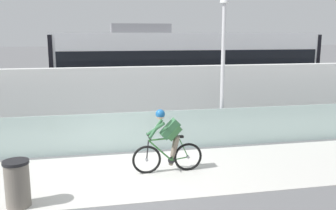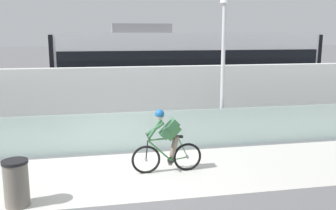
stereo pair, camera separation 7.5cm
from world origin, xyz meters
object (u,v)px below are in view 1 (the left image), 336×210
at_px(tram, 186,70).
at_px(cyclist_on_bike, 168,142).
at_px(lamp_post_antenna, 224,38).
at_px(trash_bin, 17,184).

xyz_separation_m(tram, cyclist_on_bike, (-2.21, -6.85, -1.11)).
relative_size(tram, lamp_post_antenna, 2.13).
bearing_deg(trash_bin, lamp_post_antenna, 31.91).
xyz_separation_m(cyclist_on_bike, trash_bin, (-3.30, -1.25, -0.30)).
bearing_deg(cyclist_on_bike, trash_bin, -159.26).
bearing_deg(tram, trash_bin, -124.25).
relative_size(cyclist_on_bike, trash_bin, 1.84).
relative_size(lamp_post_antenna, trash_bin, 5.42).
distance_m(tram, trash_bin, 9.90).
bearing_deg(lamp_post_antenna, trash_bin, -148.09).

